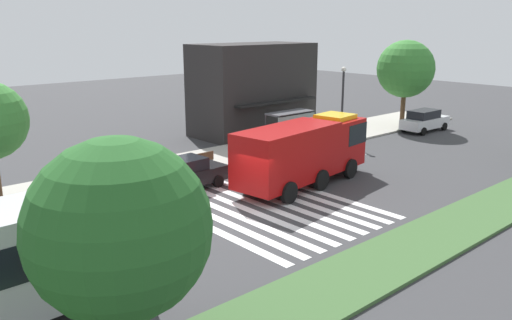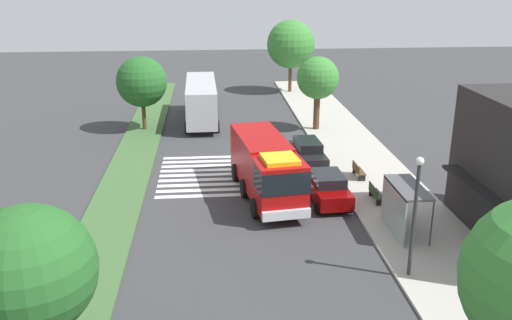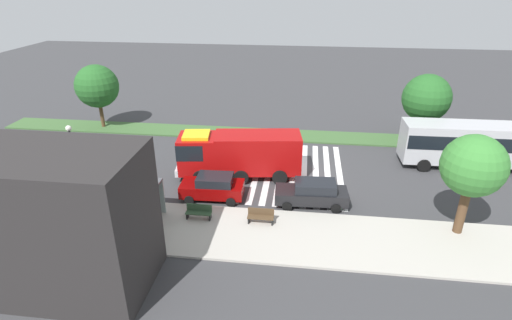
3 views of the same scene
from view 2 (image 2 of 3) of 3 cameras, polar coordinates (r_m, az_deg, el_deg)
The scene contains 16 objects.
ground_plane at distance 37.58m, azimuth -1.69°, elevation -0.76°, with size 120.00×120.00×0.00m, color #38383A.
sidewalk at distance 38.94m, azimuth 11.00°, elevation -0.29°, with size 60.00×5.26×0.14m, color #ADA89E.
median_strip at distance 37.91m, azimuth -12.99°, elevation -0.97°, with size 60.00×3.00×0.14m, color #3D6033.
crosswalk at distance 36.38m, azimuth -1.58°, elevation -1.43°, with size 7.65×10.69×0.01m.
fire_truck at distance 31.88m, azimuth 1.14°, elevation -0.70°, with size 9.41×3.80×3.48m.
parked_car_west at distance 38.02m, azimuth 5.42°, elevation 0.80°, with size 4.80×2.19×1.71m.
parked_car_mid at distance 31.88m, azimuth 7.50°, elevation -2.91°, with size 4.29×2.24×1.72m.
transit_bus at distance 48.94m, azimuth -5.71°, elevation 6.38°, with size 10.55×2.98×3.53m.
bus_stop_shelter at distance 28.43m, azimuth 14.77°, elevation -4.00°, with size 3.50×1.40×2.46m.
bench_near_shelter at distance 32.41m, azimuth 12.28°, elevation -3.39°, with size 1.60×0.50×0.90m.
bench_west_of_shelter at distance 35.85m, azimuth 10.53°, elevation -1.07°, with size 1.60×0.50×0.90m.
street_lamp at distance 24.00m, azimuth 16.19°, elevation -4.61°, with size 0.36×0.36×5.40m.
sidewalk_tree_far_west at distance 60.50m, azimuth 3.63°, elevation 11.88°, with size 5.16×5.16×7.73m.
sidewalk_tree_west at distance 45.69m, azimuth 6.42°, elevation 8.40°, with size 3.47×3.47×6.05m.
median_tree_far_west at distance 46.33m, azimuth -11.77°, elevation 7.94°, with size 4.14×4.14×6.08m.
median_tree_west at distance 18.05m, azimuth -22.47°, elevation -10.61°, with size 4.08×4.08×6.11m.
Camera 2 is at (35.33, -1.91, 12.66)m, focal length 38.57 mm.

